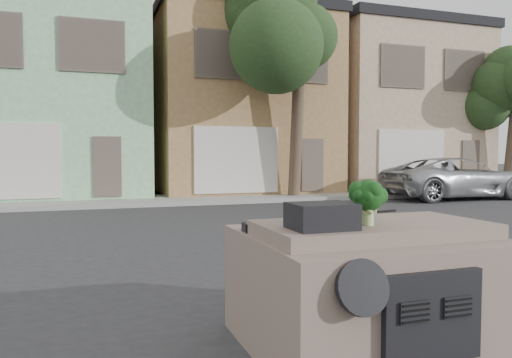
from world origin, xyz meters
TOP-DOWN VIEW (x-y plane):
  - ground_plane at (0.00, 0.00)m, footprint 120.00×120.00m
  - sidewalk at (0.00, 10.50)m, footprint 40.00×3.00m
  - townhouse_mint at (-3.50, 14.50)m, footprint 7.20×8.20m
  - townhouse_tan at (4.00, 14.50)m, footprint 7.20×8.20m
  - townhouse_beige at (11.50, 14.50)m, footprint 7.20×8.20m
  - silver_pickup at (10.80, 8.25)m, footprint 5.56×2.65m
  - tree_near at (5.00, 9.80)m, footprint 4.40×4.00m
  - tree_far at (15.00, 9.80)m, footprint 3.20×3.00m
  - car_dashboard at (0.00, -3.00)m, footprint 2.00×1.80m
  - instrument_hump at (-0.58, -3.35)m, footprint 0.48×0.38m
  - wiper_arm at (0.28, -2.62)m, footprint 0.69×0.15m
  - broccoli at (-0.14, -3.29)m, footprint 0.44×0.44m

SIDE VIEW (x-z plane):
  - ground_plane at x=0.00m, z-range 0.00..0.00m
  - silver_pickup at x=10.80m, z-range -0.77..0.77m
  - sidewalk at x=0.00m, z-range 0.00..0.15m
  - car_dashboard at x=0.00m, z-range 0.00..1.12m
  - wiper_arm at x=0.28m, z-range 1.12..1.14m
  - instrument_hump at x=-0.58m, z-range 1.12..1.32m
  - broccoli at x=-0.14m, z-range 1.12..1.50m
  - tree_far at x=15.00m, z-range 0.00..6.00m
  - townhouse_mint at x=-3.50m, z-range 0.00..7.55m
  - townhouse_tan at x=4.00m, z-range 0.00..7.55m
  - townhouse_beige at x=11.50m, z-range 0.00..7.55m
  - tree_near at x=5.00m, z-range 0.00..8.50m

